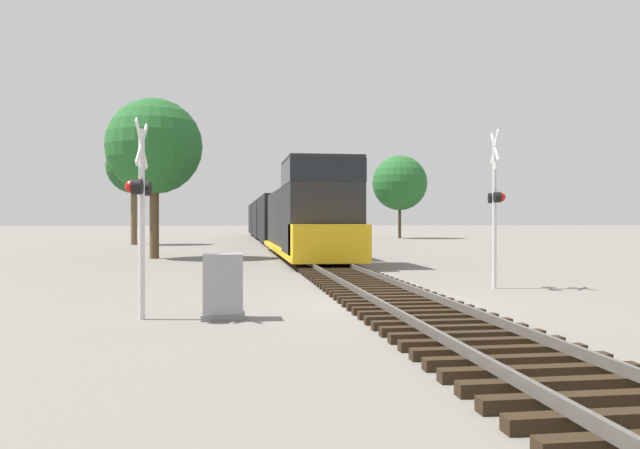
# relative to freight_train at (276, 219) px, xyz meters

# --- Properties ---
(ground_plane) EXTENTS (400.00, 400.00, 0.00)m
(ground_plane) POSITION_rel_freight_train_xyz_m (0.00, -38.55, -2.00)
(ground_plane) COLOR slate
(rail_track_bed) EXTENTS (2.60, 160.00, 0.31)m
(rail_track_bed) POSITION_rel_freight_train_xyz_m (0.00, -38.55, -1.87)
(rail_track_bed) COLOR black
(rail_track_bed) RESTS_ON ground
(freight_train) EXTENTS (3.06, 60.72, 4.55)m
(freight_train) POSITION_rel_freight_train_xyz_m (0.00, 0.00, 0.00)
(freight_train) COLOR #232326
(freight_train) RESTS_ON ground
(crossing_signal_near) EXTENTS (0.40, 1.01, 3.92)m
(crossing_signal_near) POSITION_rel_freight_train_xyz_m (-5.55, -40.02, 0.36)
(crossing_signal_near) COLOR silver
(crossing_signal_near) RESTS_ON ground
(crossing_signal_far) EXTENTS (0.49, 1.01, 4.51)m
(crossing_signal_far) POSITION_rel_freight_train_xyz_m (3.71, -35.74, 0.50)
(crossing_signal_far) COLOR silver
(crossing_signal_far) RESTS_ON ground
(relay_cabinet) EXTENTS (0.85, 0.64, 1.29)m
(relay_cabinet) POSITION_rel_freight_train_xyz_m (-3.94, -40.19, -1.37)
(relay_cabinet) COLOR slate
(relay_cabinet) RESTS_ON ground
(tree_far_right) EXTENTS (4.84, 4.84, 8.12)m
(tree_far_right) POSITION_rel_freight_train_xyz_m (-7.62, -20.18, 3.67)
(tree_far_right) COLOR brown
(tree_far_right) RESTS_ON ground
(tree_mid_background) EXTENTS (4.30, 4.30, 8.35)m
(tree_mid_background) POSITION_rel_freight_train_xyz_m (-11.35, -1.86, 4.15)
(tree_mid_background) COLOR brown
(tree_mid_background) RESTS_ON ground
(tree_deep_background) EXTENTS (5.80, 5.80, 8.78)m
(tree_deep_background) POSITION_rel_freight_train_xyz_m (13.96, 11.43, 3.86)
(tree_deep_background) COLOR #473521
(tree_deep_background) RESTS_ON ground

